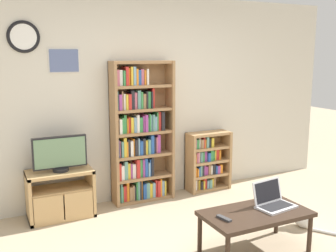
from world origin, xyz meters
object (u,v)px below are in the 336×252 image
tv_stand (61,194)px  cat (302,217)px  television (60,154)px  laptop (273,200)px  remote_near_laptop (224,218)px  bookshelf_tall (139,136)px  coffee_table (256,216)px  bookshelf_short (206,162)px

tv_stand → cat: (2.33, -1.41, -0.17)m
television → laptop: television is taller
television → remote_near_laptop: 2.01m
bookshelf_tall → coffee_table: size_ratio=1.76×
tv_stand → bookshelf_short: 2.02m
bookshelf_short → cat: bearing=-78.1°
cat → television: bearing=136.6°
remote_near_laptop → cat: size_ratio=0.35×
bookshelf_tall → laptop: bearing=-67.5°
cat → bookshelf_short: bearing=89.6°
laptop → cat: laptop is taller
coffee_table → laptop: size_ratio=2.50×
tv_stand → television: bearing=-55.3°
television → laptop: size_ratio=1.48×
bookshelf_short → remote_near_laptop: bookshelf_short is taller
tv_stand → remote_near_laptop: bearing=-55.4°
remote_near_laptop → tv_stand: bearing=-67.1°
television → coffee_table: size_ratio=0.59×
cat → bookshelf_tall: bearing=118.2°
bookshelf_short → laptop: size_ratio=2.00×
remote_near_laptop → television: bearing=-67.1°
laptop → cat: (0.59, 0.18, -0.36)m
tv_stand → bookshelf_tall: bearing=6.2°
coffee_table → laptop: laptop is taller
television → bookshelf_short: size_ratio=0.74×
laptop → tv_stand: bearing=129.3°
tv_stand → bookshelf_short: bookshelf_short is taller
bookshelf_tall → bookshelf_short: bearing=-0.5°
laptop → bookshelf_short: bearing=72.7°
cat → laptop: bearing=-175.0°
television → cat: television is taller
tv_stand → laptop: (1.74, -1.60, 0.19)m
bookshelf_tall → television: bearing=-172.8°
television → tv_stand: bearing=124.7°
bookshelf_short → laptop: bearing=-99.2°
tv_stand → bookshelf_tall: bookshelf_tall is taller
tv_stand → coffee_table: bearing=-47.3°
bookshelf_tall → laptop: (0.71, -1.71, -0.38)m
laptop → coffee_table: bearing=-178.8°
television → bookshelf_tall: (1.02, 0.13, 0.09)m
bookshelf_tall → cat: 2.14m
tv_stand → remote_near_laptop: (1.14, -1.65, 0.14)m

